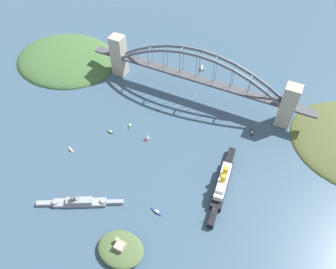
{
  "coord_description": "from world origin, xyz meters",
  "views": [
    {
      "loc": [
        -103.16,
        293.84,
        279.9
      ],
      "look_at": [
        0.0,
        78.74,
        8.0
      ],
      "focal_mm": 35.71,
      "sensor_mm": 36.0,
      "label": 1
    }
  ],
  "objects_px": {
    "harbor_arch_bridge": "(197,78)",
    "naval_cruiser": "(79,202)",
    "seaplane_taxiing_near_bridge": "(176,73)",
    "small_boat_6": "(111,132)",
    "small_boat_4": "(147,137)",
    "ocean_liner": "(222,183)",
    "small_boat_2": "(158,107)",
    "fort_island_mid_harbor": "(121,249)",
    "small_boat_3": "(252,132)",
    "small_boat_0": "(157,211)",
    "small_boat_5": "(71,150)",
    "small_boat_1": "(130,125)",
    "seaplane_second_in_formation": "(203,68)"
  },
  "relations": [
    {
      "from": "harbor_arch_bridge",
      "to": "naval_cruiser",
      "type": "height_order",
      "value": "harbor_arch_bridge"
    },
    {
      "from": "seaplane_taxiing_near_bridge",
      "to": "small_boat_6",
      "type": "xyz_separation_m",
      "value": [
        22.76,
        126.2,
        -1.05
      ]
    },
    {
      "from": "seaplane_taxiing_near_bridge",
      "to": "small_boat_4",
      "type": "xyz_separation_m",
      "value": [
        -19.16,
        117.07,
        1.95
      ]
    },
    {
      "from": "naval_cruiser",
      "to": "seaplane_taxiing_near_bridge",
      "type": "height_order",
      "value": "naval_cruiser"
    },
    {
      "from": "harbor_arch_bridge",
      "to": "seaplane_taxiing_near_bridge",
      "type": "height_order",
      "value": "harbor_arch_bridge"
    },
    {
      "from": "harbor_arch_bridge",
      "to": "seaplane_taxiing_near_bridge",
      "type": "bearing_deg",
      "value": -35.94
    },
    {
      "from": "small_boat_4",
      "to": "small_boat_6",
      "type": "bearing_deg",
      "value": 12.29
    },
    {
      "from": "ocean_liner",
      "to": "small_boat_2",
      "type": "distance_m",
      "value": 125.91
    },
    {
      "from": "fort_island_mid_harbor",
      "to": "small_boat_3",
      "type": "xyz_separation_m",
      "value": [
        -62.23,
        -179.28,
        -3.39
      ]
    },
    {
      "from": "small_boat_0",
      "to": "small_boat_3",
      "type": "relative_size",
      "value": 1.16
    },
    {
      "from": "small_boat_2",
      "to": "small_boat_3",
      "type": "height_order",
      "value": "small_boat_2"
    },
    {
      "from": "seaplane_taxiing_near_bridge",
      "to": "small_boat_5",
      "type": "bearing_deg",
      "value": 74.09
    },
    {
      "from": "harbor_arch_bridge",
      "to": "seaplane_taxiing_near_bridge",
      "type": "relative_size",
      "value": 24.45
    },
    {
      "from": "fort_island_mid_harbor",
      "to": "small_boat_1",
      "type": "bearing_deg",
      "value": -63.09
    },
    {
      "from": "small_boat_3",
      "to": "small_boat_6",
      "type": "bearing_deg",
      "value": 25.29
    },
    {
      "from": "seaplane_second_in_formation",
      "to": "small_boat_0",
      "type": "distance_m",
      "value": 219.29
    },
    {
      "from": "small_boat_3",
      "to": "seaplane_second_in_formation",
      "type": "bearing_deg",
      "value": -41.85
    },
    {
      "from": "small_boat_2",
      "to": "small_boat_4",
      "type": "height_order",
      "value": "small_boat_4"
    },
    {
      "from": "seaplane_taxiing_near_bridge",
      "to": "small_boat_5",
      "type": "distance_m",
      "value": 172.9
    },
    {
      "from": "small_boat_2",
      "to": "small_boat_5",
      "type": "xyz_separation_m",
      "value": [
        56.48,
        96.45,
        -2.32
      ]
    },
    {
      "from": "seaplane_taxiing_near_bridge",
      "to": "small_boat_3",
      "type": "xyz_separation_m",
      "value": [
        -120.19,
        58.66,
        -1.04
      ]
    },
    {
      "from": "small_boat_6",
      "to": "fort_island_mid_harbor",
      "type": "bearing_deg",
      "value": 125.85
    },
    {
      "from": "harbor_arch_bridge",
      "to": "small_boat_4",
      "type": "xyz_separation_m",
      "value": [
        20.65,
        88.21,
        -24.96
      ]
    },
    {
      "from": "small_boat_5",
      "to": "small_boat_6",
      "type": "bearing_deg",
      "value": -121.6
    },
    {
      "from": "seaplane_second_in_formation",
      "to": "small_boat_4",
      "type": "bearing_deg",
      "value": 86.28
    },
    {
      "from": "ocean_liner",
      "to": "small_boat_1",
      "type": "bearing_deg",
      "value": -14.65
    },
    {
      "from": "naval_cruiser",
      "to": "seaplane_taxiing_near_bridge",
      "type": "bearing_deg",
      "value": -90.18
    },
    {
      "from": "naval_cruiser",
      "to": "small_boat_3",
      "type": "bearing_deg",
      "value": -127.56
    },
    {
      "from": "naval_cruiser",
      "to": "small_boat_0",
      "type": "distance_m",
      "value": 73.26
    },
    {
      "from": "ocean_liner",
      "to": "small_boat_1",
      "type": "height_order",
      "value": "ocean_liner"
    },
    {
      "from": "fort_island_mid_harbor",
      "to": "small_boat_1",
      "type": "distance_m",
      "value": 145.87
    },
    {
      "from": "small_boat_4",
      "to": "small_boat_3",
      "type": "bearing_deg",
      "value": -149.96
    },
    {
      "from": "naval_cruiser",
      "to": "seaplane_taxiing_near_bridge",
      "type": "distance_m",
      "value": 215.84
    },
    {
      "from": "seaplane_taxiing_near_bridge",
      "to": "small_boat_2",
      "type": "height_order",
      "value": "small_boat_2"
    },
    {
      "from": "seaplane_taxiing_near_bridge",
      "to": "small_boat_2",
      "type": "xyz_separation_m",
      "value": [
        -9.07,
        69.82,
        1.12
      ]
    },
    {
      "from": "seaplane_taxiing_near_bridge",
      "to": "small_boat_3",
      "type": "height_order",
      "value": "seaplane_taxiing_near_bridge"
    },
    {
      "from": "naval_cruiser",
      "to": "harbor_arch_bridge",
      "type": "bearing_deg",
      "value": -102.22
    },
    {
      "from": "small_boat_4",
      "to": "small_boat_5",
      "type": "height_order",
      "value": "small_boat_4"
    },
    {
      "from": "ocean_liner",
      "to": "seaplane_second_in_formation",
      "type": "relative_size",
      "value": 8.82
    },
    {
      "from": "fort_island_mid_harbor",
      "to": "small_boat_0",
      "type": "xyz_separation_m",
      "value": [
        -10.57,
        -45.98,
        -3.43
      ]
    },
    {
      "from": "naval_cruiser",
      "to": "fort_island_mid_harbor",
      "type": "height_order",
      "value": "naval_cruiser"
    },
    {
      "from": "ocean_liner",
      "to": "small_boat_3",
      "type": "relative_size",
      "value": 9.03
    },
    {
      "from": "ocean_liner",
      "to": "seaplane_taxiing_near_bridge",
      "type": "xyz_separation_m",
      "value": [
        113.75,
        -139.72,
        -4.33
      ]
    },
    {
      "from": "small_boat_1",
      "to": "small_boat_5",
      "type": "xyz_separation_m",
      "value": [
        39.37,
        58.38,
        -0.12
      ]
    },
    {
      "from": "ocean_liner",
      "to": "naval_cruiser",
      "type": "bearing_deg",
      "value": 33.63
    },
    {
      "from": "small_boat_0",
      "to": "small_boat_3",
      "type": "height_order",
      "value": "small_boat_3"
    },
    {
      "from": "ocean_liner",
      "to": "small_boat_3",
      "type": "bearing_deg",
      "value": -94.54
    },
    {
      "from": "ocean_liner",
      "to": "naval_cruiser",
      "type": "xyz_separation_m",
      "value": [
        114.43,
        76.11,
        -3.13
      ]
    },
    {
      "from": "ocean_liner",
      "to": "fort_island_mid_harbor",
      "type": "bearing_deg",
      "value": 60.4
    },
    {
      "from": "naval_cruiser",
      "to": "fort_island_mid_harbor",
      "type": "relative_size",
      "value": 1.83
    }
  ]
}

